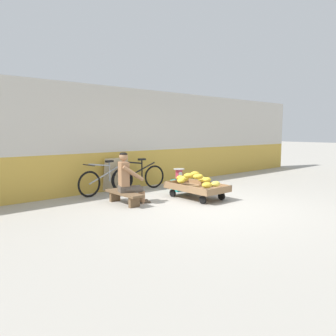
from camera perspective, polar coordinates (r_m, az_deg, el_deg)
name	(u,v)px	position (r m, az deg, el deg)	size (l,w,h in m)	color
ground_plane	(211,207)	(6.87, 7.64, -6.86)	(80.00, 80.00, 0.00)	#A39E93
back_wall	(128,139)	(9.05, -7.20, 5.22)	(16.00, 0.30, 2.76)	gold
banana_cart	(197,188)	(7.61, 5.13, -3.65)	(0.85, 1.45, 0.36)	#8E6B47
banana_pile	(196,179)	(7.60, 4.95, -1.98)	(0.83, 1.40, 0.26)	gold
low_bench	(124,195)	(7.07, -7.86, -4.82)	(0.30, 1.10, 0.27)	brown
vendor_seated	(128,178)	(7.03, -7.21, -1.83)	(0.73, 0.60, 1.14)	#9E704C
plastic_crate	(179,185)	(8.58, 1.97, -3.07)	(0.36, 0.28, 0.30)	#19847F
weighing_scale	(179,174)	(8.53, 1.98, -1.06)	(0.30, 0.30, 0.29)	#28282D
bicycle_near_left	(106,180)	(8.22, -10.96, -2.19)	(1.65, 0.48, 0.86)	black
bicycle_far_left	(139,177)	(8.68, -5.25, -1.62)	(1.66, 0.48, 0.86)	black
sign_board	(115,174)	(8.64, -9.39, -1.12)	(0.70, 0.19, 0.89)	#C6B289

